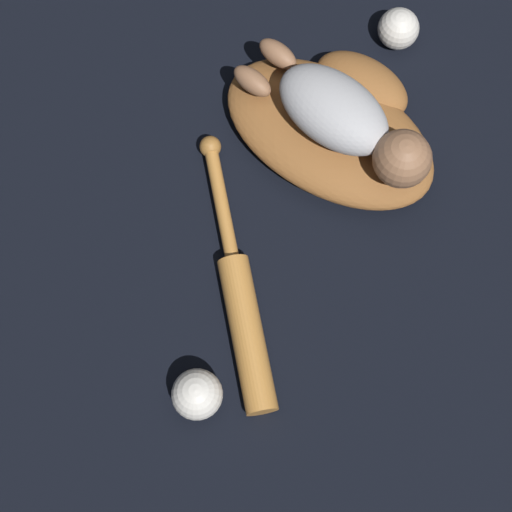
% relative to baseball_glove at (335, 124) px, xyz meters
% --- Properties ---
extents(ground_plane, '(6.00, 6.00, 0.00)m').
position_rel_baseball_glove_xyz_m(ground_plane, '(0.04, -0.01, -0.04)').
color(ground_plane, black).
extents(baseball_glove, '(0.41, 0.31, 0.08)m').
position_rel_baseball_glove_xyz_m(baseball_glove, '(0.00, 0.00, 0.00)').
color(baseball_glove, '#935B2D').
rests_on(baseball_glove, ground).
extents(baby_figure, '(0.36, 0.19, 0.09)m').
position_rel_baseball_glove_xyz_m(baby_figure, '(0.02, -0.03, 0.08)').
color(baby_figure, '#B2B2B7').
rests_on(baby_figure, baseball_glove).
extents(baseball_bat, '(0.29, 0.41, 0.05)m').
position_rel_baseball_glove_xyz_m(baseball_bat, '(-0.03, -0.34, -0.01)').
color(baseball_bat, '#C6843D').
rests_on(baseball_bat, ground).
extents(baseball, '(0.08, 0.08, 0.08)m').
position_rel_baseball_glove_xyz_m(baseball, '(-0.03, -0.50, 0.00)').
color(baseball, white).
rests_on(baseball, ground).
extents(baseball_spare, '(0.07, 0.07, 0.07)m').
position_rel_baseball_glove_xyz_m(baseball_spare, '(0.04, 0.21, -0.00)').
color(baseball_spare, white).
rests_on(baseball_spare, ground).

